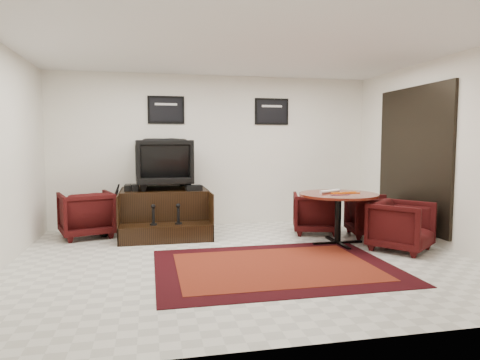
{
  "coord_description": "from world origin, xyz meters",
  "views": [
    {
      "loc": [
        -1.22,
        -5.49,
        1.56
      ],
      "look_at": [
        0.14,
        0.9,
        0.98
      ],
      "focal_mm": 32.0,
      "sensor_mm": 36.0,
      "label": 1
    }
  ],
  "objects_px": {
    "shine_chair": "(163,161)",
    "meeting_table": "(338,199)",
    "shine_podium": "(165,213)",
    "table_chair_back": "(316,211)",
    "table_chair_corner": "(401,223)",
    "armchair_side": "(86,212)",
    "table_chair_window": "(372,214)"
  },
  "relations": [
    {
      "from": "shine_chair",
      "to": "meeting_table",
      "type": "distance_m",
      "value": 3.04
    },
    {
      "from": "shine_podium",
      "to": "table_chair_back",
      "type": "xyz_separation_m",
      "value": [
        2.55,
        -0.54,
        0.04
      ]
    },
    {
      "from": "shine_podium",
      "to": "shine_chair",
      "type": "xyz_separation_m",
      "value": [
        0.0,
        0.15,
        0.89
      ]
    },
    {
      "from": "shine_chair",
      "to": "table_chair_back",
      "type": "height_order",
      "value": "shine_chair"
    },
    {
      "from": "meeting_table",
      "to": "table_chair_corner",
      "type": "height_order",
      "value": "table_chair_corner"
    },
    {
      "from": "shine_chair",
      "to": "armchair_side",
      "type": "relative_size",
      "value": 1.16
    },
    {
      "from": "shine_podium",
      "to": "meeting_table",
      "type": "xyz_separation_m",
      "value": [
        2.58,
        -1.36,
        0.34
      ]
    },
    {
      "from": "table_chair_back",
      "to": "table_chair_window",
      "type": "xyz_separation_m",
      "value": [
        0.82,
        -0.42,
        -0.01
      ]
    },
    {
      "from": "table_chair_corner",
      "to": "table_chair_window",
      "type": "bearing_deg",
      "value": 47.49
    },
    {
      "from": "shine_chair",
      "to": "table_chair_corner",
      "type": "distance_m",
      "value": 3.99
    },
    {
      "from": "table_chair_window",
      "to": "meeting_table",
      "type": "bearing_deg",
      "value": 127.86
    },
    {
      "from": "shine_chair",
      "to": "table_chair_corner",
      "type": "xyz_separation_m",
      "value": [
        3.3,
        -2.08,
        -0.84
      ]
    },
    {
      "from": "armchair_side",
      "to": "table_chair_corner",
      "type": "xyz_separation_m",
      "value": [
        4.58,
        -1.89,
        -0.02
      ]
    },
    {
      "from": "shine_chair",
      "to": "table_chair_back",
      "type": "relative_size",
      "value": 1.25
    },
    {
      "from": "meeting_table",
      "to": "table_chair_back",
      "type": "relative_size",
      "value": 1.55
    },
    {
      "from": "shine_podium",
      "to": "table_chair_back",
      "type": "bearing_deg",
      "value": -11.99
    },
    {
      "from": "shine_chair",
      "to": "armchair_side",
      "type": "distance_m",
      "value": 1.53
    },
    {
      "from": "table_chair_back",
      "to": "table_chair_corner",
      "type": "bearing_deg",
      "value": 135.72
    },
    {
      "from": "meeting_table",
      "to": "table_chair_back",
      "type": "height_order",
      "value": "meeting_table"
    },
    {
      "from": "shine_podium",
      "to": "table_chair_window",
      "type": "relative_size",
      "value": 2.02
    },
    {
      "from": "shine_podium",
      "to": "armchair_side",
      "type": "bearing_deg",
      "value": -178.31
    },
    {
      "from": "shine_chair",
      "to": "meeting_table",
      "type": "relative_size",
      "value": 0.81
    },
    {
      "from": "shine_podium",
      "to": "armchair_side",
      "type": "xyz_separation_m",
      "value": [
        -1.27,
        -0.04,
        0.07
      ]
    },
    {
      "from": "armchair_side",
      "to": "table_chair_corner",
      "type": "bearing_deg",
      "value": 139.59
    },
    {
      "from": "table_chair_window",
      "to": "table_chair_back",
      "type": "bearing_deg",
      "value": 73.97
    },
    {
      "from": "armchair_side",
      "to": "meeting_table",
      "type": "distance_m",
      "value": 4.09
    },
    {
      "from": "table_chair_back",
      "to": "shine_chair",
      "type": "bearing_deg",
      "value": 2.05
    },
    {
      "from": "shine_podium",
      "to": "table_chair_corner",
      "type": "distance_m",
      "value": 3.82
    },
    {
      "from": "armchair_side",
      "to": "table_chair_back",
      "type": "relative_size",
      "value": 1.08
    },
    {
      "from": "shine_chair",
      "to": "table_chair_back",
      "type": "xyz_separation_m",
      "value": [
        2.55,
        -0.69,
        -0.85
      ]
    },
    {
      "from": "armchair_side",
      "to": "table_chair_back",
      "type": "distance_m",
      "value": 3.86
    },
    {
      "from": "armchair_side",
      "to": "table_chair_corner",
      "type": "distance_m",
      "value": 4.95
    }
  ]
}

